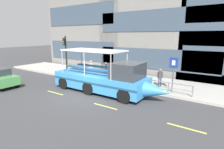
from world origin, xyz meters
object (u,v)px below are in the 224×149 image
object	(u,v)px
traffic_light_pole	(66,52)
parking_sign	(173,69)
pedestrian_near_bow	(160,76)
pedestrian_near_stern	(91,67)
pedestrian_mid_right	(106,68)
duck_tour_boat	(106,79)
pedestrian_mid_left	(124,72)

from	to	relation	value
traffic_light_pole	parking_sign	world-z (taller)	traffic_light_pole
traffic_light_pole	pedestrian_near_bow	bearing A→B (deg)	5.78
pedestrian_near_bow	pedestrian_near_stern	distance (m)	7.30
traffic_light_pole	pedestrian_mid_right	distance (m)	4.76
duck_tour_boat	pedestrian_near_stern	distance (m)	5.15
pedestrian_mid_right	pedestrian_near_bow	bearing A→B (deg)	-3.69
parking_sign	pedestrian_near_stern	world-z (taller)	parking_sign
traffic_light_pole	pedestrian_near_bow	distance (m)	10.16
duck_tour_boat	pedestrian_mid_right	world-z (taller)	duck_tour_boat
duck_tour_boat	pedestrian_near_stern	size ratio (longest dim) A/B	5.80
traffic_light_pole	pedestrian_near_stern	size ratio (longest dim) A/B	2.48
pedestrian_near_bow	pedestrian_mid_right	distance (m)	5.73
pedestrian_mid_left	pedestrian_near_stern	distance (m)	3.92
duck_tour_boat	pedestrian_mid_left	bearing A→B (deg)	93.43
pedestrian_near_stern	traffic_light_pole	bearing A→B (deg)	-161.48
parking_sign	duck_tour_boat	size ratio (longest dim) A/B	0.27
pedestrian_near_stern	parking_sign	bearing A→B (deg)	-4.13
pedestrian_near_bow	pedestrian_mid_left	size ratio (longest dim) A/B	1.00
duck_tour_boat	pedestrian_near_bow	size ratio (longest dim) A/B	6.26
traffic_light_pole	duck_tour_boat	size ratio (longest dim) A/B	0.43
parking_sign	pedestrian_mid_right	xyz separation A→B (m)	(-6.92, 1.09, -0.84)
pedestrian_near_stern	pedestrian_mid_left	bearing A→B (deg)	1.28
duck_tour_boat	pedestrian_mid_left	world-z (taller)	duck_tour_boat
traffic_light_pole	pedestrian_mid_left	size ratio (longest dim) A/B	2.67
duck_tour_boat	pedestrian_near_stern	bearing A→B (deg)	142.97
pedestrian_mid_left	pedestrian_mid_right	distance (m)	2.37
traffic_light_pole	pedestrian_near_stern	bearing A→B (deg)	18.52
duck_tour_boat	pedestrian_near_bow	world-z (taller)	duck_tour_boat
traffic_light_pole	parking_sign	bearing A→B (deg)	1.48
parking_sign	pedestrian_mid_right	world-z (taller)	parking_sign
traffic_light_pole	duck_tour_boat	distance (m)	7.32
pedestrian_mid_left	pedestrian_mid_right	bearing A→B (deg)	170.52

